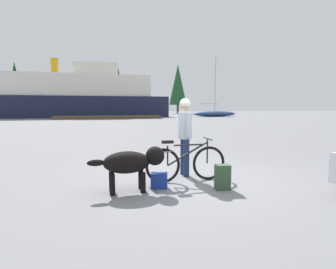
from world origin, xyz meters
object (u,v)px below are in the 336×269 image
object	(u,v)px
person_cyclist	(185,129)
sailboat_moored	(215,113)
dog	(132,162)
ferry_boat	(79,97)
bicycle	(186,163)
backpack	(223,177)
handbag_pannier	(159,181)

from	to	relation	value
person_cyclist	sailboat_moored	world-z (taller)	sailboat_moored
dog	ferry_boat	bearing A→B (deg)	95.12
sailboat_moored	bicycle	bearing A→B (deg)	-115.65
bicycle	sailboat_moored	distance (m)	37.97
person_cyclist	dog	world-z (taller)	person_cyclist
dog	backpack	world-z (taller)	dog
handbag_pannier	person_cyclist	bearing A→B (deg)	45.36
sailboat_moored	ferry_boat	bearing A→B (deg)	170.61
dog	backpack	size ratio (longest dim) A/B	2.96
backpack	ferry_boat	bearing A→B (deg)	97.59
person_cyclist	sailboat_moored	size ratio (longest dim) A/B	0.19
dog	sailboat_moored	distance (m)	38.83
dog	backpack	distance (m)	1.77
ferry_boat	backpack	bearing A→B (deg)	-82.41
ferry_boat	sailboat_moored	world-z (taller)	sailboat_moored
person_cyclist	ferry_boat	size ratio (longest dim) A/B	0.07
bicycle	handbag_pannier	distance (m)	0.76
backpack	handbag_pannier	world-z (taller)	backpack
dog	sailboat_moored	bearing A→B (deg)	63.00
sailboat_moored	handbag_pannier	bearing A→B (deg)	-116.33
person_cyclist	ferry_boat	bearing A→B (deg)	97.26
person_cyclist	handbag_pannier	distance (m)	1.47
dog	sailboat_moored	size ratio (longest dim) A/B	0.15
person_cyclist	sailboat_moored	xyz separation A→B (m)	(16.29, 33.73, -0.57)
backpack	sailboat_moored	xyz separation A→B (m)	(15.92, 34.92, 0.27)
dog	handbag_pannier	world-z (taller)	dog
dog	bicycle	bearing A→B (deg)	16.97
person_cyclist	sailboat_moored	distance (m)	37.47
person_cyclist	bicycle	bearing A→B (deg)	-105.83
bicycle	ferry_boat	bearing A→B (deg)	96.95
dog	ferry_boat	world-z (taller)	ferry_boat
bicycle	ferry_boat	xyz separation A→B (m)	(-4.60, 37.71, 2.67)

